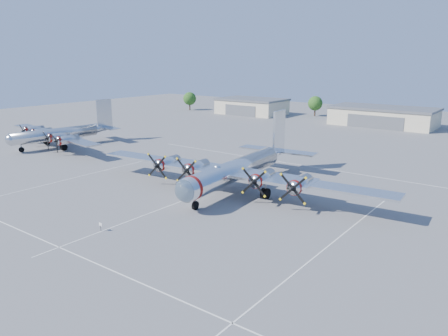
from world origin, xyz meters
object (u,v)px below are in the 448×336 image
Objects in this scene: tree_far_west at (190,99)px; hangar_center at (383,116)px; info_placard at (101,225)px; hangar_west at (252,106)px; main_bomber_b29 at (238,189)px; bomber_west at (62,147)px; tree_west at (315,103)px.

hangar_center is at bearing 3.24° from tree_far_west.
tree_far_west is at bearing 130.30° from info_placard.
hangar_west is 89.77m from main_bomber_b29.
bomber_west is (-49.32, 2.78, 0.00)m from main_bomber_b29.
tree_west reaches higher than bomber_west.
info_placard is (44.85, -98.60, -2.04)m from hangar_west.
tree_far_west is 46.57m from tree_west.
hangar_west reaches higher than main_bomber_b29.
tree_far_west is 0.18× the size of bomber_west.
tree_far_west is at bearing 130.58° from main_bomber_b29.
bomber_west is at bearing 155.09° from info_placard.
bomber_west is at bearing -91.17° from hangar_west.
info_placard is (46.35, -25.46, 0.68)m from bomber_west.
hangar_west and hangar_center have the same top height.
hangar_center is 0.61× the size of main_bomber_b29.
bomber_west is at bearing -104.83° from tree_west.
main_bomber_b29 reaches higher than info_placard.
main_bomber_b29 is at bearing 5.58° from bomber_west.
hangar_west is at bearing 180.00° from hangar_center.
tree_west is at bearing 14.93° from tree_far_west.
hangar_center is at bearing 93.78° from info_placard.
hangar_center is 76.02m from main_bomber_b29.
tree_far_west is (-25.00, -3.96, 1.51)m from hangar_west.
hangar_center is 26.30m from tree_west.
tree_far_west is 117.67m from info_placard.
main_bomber_b29 is at bearing -44.66° from tree_far_west.
main_bomber_b29 is at bearing -57.79° from hangar_west.
tree_far_west is 102.47m from main_bomber_b29.
tree_west is at bearing 83.98° from bomber_west.
info_placard is at bearing -90.09° from hangar_center.
bomber_west is 37.96× the size of info_placard.
bomber_west is 52.88m from info_placard.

